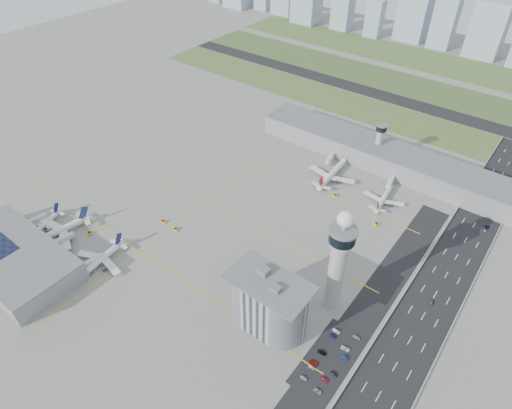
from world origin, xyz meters
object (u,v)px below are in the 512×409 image
Objects in this scene: car_lot_9 at (345,358)px; tug_1 at (89,233)px; car_hw_4 at (490,177)px; admin_building at (269,302)px; tug_3 at (176,229)px; jet_bridge_near_0 at (26,226)px; jet_bridge_far_0 at (333,155)px; tug_0 at (81,222)px; car_lot_4 at (333,336)px; tug_2 at (163,221)px; car_lot_6 at (318,391)px; secondary_tower at (379,140)px; airplane_near_a at (41,224)px; tug_5 at (376,224)px; jet_bridge_near_2 at (82,269)px; car_lot_5 at (336,331)px; car_hw_1 at (431,302)px; jet_bridge_near_1 at (52,246)px; car_lot_7 at (325,380)px; car_hw_2 at (487,227)px; car_lot_3 at (322,352)px; car_lot_1 at (312,367)px; airplane_near_c at (97,259)px; control_tower at (339,258)px; car_lot_8 at (334,374)px; airplane_near_b at (54,230)px; jet_bridge_far_1 at (392,178)px; car_lot_0 at (303,378)px; airplane_far_a at (333,171)px; airplane_far_b at (384,196)px; car_lot_2 at (314,363)px; car_lot_10 at (345,349)px.

tug_1 is at bearing 88.78° from car_lot_9.
admin_building is at bearing -95.99° from car_hw_4.
car_lot_9 is (130.23, -13.76, -0.32)m from tug_3.
admin_building is 170.00m from jet_bridge_near_0.
admin_building is 162.39m from jet_bridge_far_0.
tug_0 is 0.93× the size of car_lot_4.
tug_2 is at bearing 151.81° from tug_3.
jet_bridge_near_0 is 206.53m from car_lot_6.
secondary_tower is 245.64m from airplane_near_a.
car_lot_4 is (196.42, 51.43, -2.23)m from jet_bridge_near_0.
tug_5 reaches higher than car_lot_4.
car_lot_5 is at bearing -58.14° from jet_bridge_near_2.
airplane_near_a is 239.80m from car_hw_1.
airplane_near_a is at bearing 84.72° from jet_bridge_near_1.
tug_5 is 0.85× the size of car_lot_7.
jet_bridge_near_0 reaches higher than car_hw_4.
car_lot_3 is at bearing -103.57° from car_hw_2.
car_lot_6 is at bearing 128.54° from tug_5.
car_hw_4 reaches higher than car_hw_1.
car_lot_9 is at bearing -38.42° from car_lot_1.
tug_2 is (1.68, 49.07, -4.60)m from airplane_near_c.
car_lot_7 is 156.97m from car_hw_2.
control_tower is at bearing 14.46° from car_lot_1.
car_lot_3 reaches higher than car_lot_8.
airplane_near_b is 13.50× the size of tug_0.
tug_2 is (41.99, 33.47, -0.08)m from tug_0.
car_hw_4 is at bearing 121.64° from jet_bridge_far_1.
car_hw_2 reaches higher than car_lot_8.
car_lot_6 is at bearing -102.80° from car_lot_0.
car_hw_4 is (156.35, 184.65, -0.30)m from tug_2.
car_lot_3 is at bearing -35.98° from tug_3.
car_lot_7 is (77.59, -141.33, -5.54)m from airplane_far_a.
car_lot_5 is 1.02× the size of car_lot_9.
admin_building is 104.32m from tug_5.
car_lot_5 reaches higher than car_lot_3.
jet_bridge_far_1 is 4.03× the size of car_lot_8.
tug_2 is 131.77m from car_lot_4.
airplane_near_c is at bearing 95.02° from car_lot_3.
tug_3 is at bearing 132.91° from airplane_far_b.
tug_0 reaches higher than car_lot_9.
jet_bridge_near_0 is 253.92m from jet_bridge_far_1.
car_lot_3 is 1.19× the size of car_lot_4.
jet_bridge_near_2 is 153.56m from car_lot_9.
car_lot_2 reaches higher than car_hw_4.
car_lot_3 is 1.20× the size of car_hw_1.
car_lot_10 is (140.07, -9.52, -0.26)m from tug_2.
jet_bridge_near_1 is at bearing -136.87° from car_hw_2.
airplane_near_b reaches higher than car_lot_0.
car_lot_9 is at bearing -33.43° from tug_3.
secondary_tower is 9.73× the size of car_lot_1.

